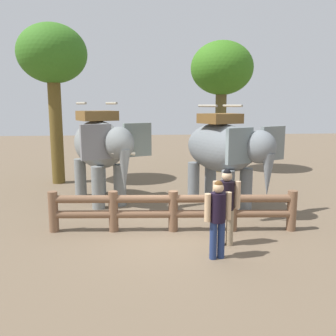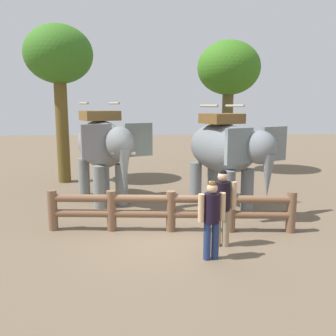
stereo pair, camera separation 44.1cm
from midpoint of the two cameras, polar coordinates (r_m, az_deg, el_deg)
The scene contains 8 objects.
ground_plane at distance 9.28m, azimuth 1.91°, elevation -10.30°, with size 60.00×60.00×0.00m, color brown.
log_fence at distance 9.30m, azimuth 1.81°, elevation -6.34°, with size 6.31×0.73×1.05m.
elephant_near_left at distance 12.05m, azimuth -9.11°, elevation 3.33°, with size 2.96×3.88×3.29m.
elephant_center at distance 11.40m, azimuth 10.15°, elevation 2.69°, with size 2.91×3.77×3.20m.
tourist_woman_in_black at distance 8.34m, azimuth 10.01°, elevation -5.35°, with size 0.63×0.39×1.78m.
tourist_man_in_blue at distance 7.62m, azimuth 8.53°, elevation -7.25°, with size 0.59×0.38×1.68m.
tree_far_left at distance 15.58m, azimuth -15.95°, elevation 16.12°, with size 2.70×2.70×6.32m.
tree_back_center at distance 17.63m, azimuth 10.23°, elevation 14.76°, with size 2.90×2.90×6.11m.
Camera 2 is at (-0.54, -8.69, 3.21)m, focal length 38.86 mm.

